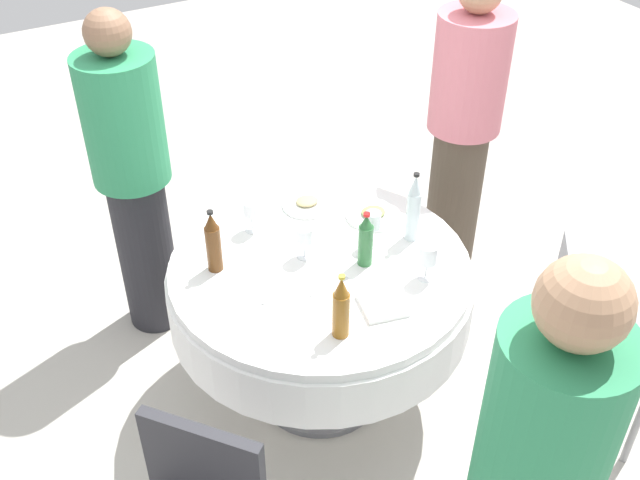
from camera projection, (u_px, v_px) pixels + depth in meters
ground_plane at (320, 389)px, 3.44m from camera, size 10.00×10.00×0.00m
dining_table at (320, 292)px, 3.09m from camera, size 1.23×1.23×0.74m
bottle_clear_mid at (413, 209)px, 3.04m from camera, size 0.06×0.06×0.31m
bottle_brown_west at (213, 243)px, 2.89m from camera, size 0.06×0.06×0.28m
bottle_green_outer at (366, 240)px, 2.92m from camera, size 0.06×0.06×0.24m
bottle_amber_far at (341, 308)px, 2.60m from camera, size 0.06×0.06×0.27m
wine_glass_far at (304, 235)px, 2.96m from camera, size 0.07×0.07×0.15m
wine_glass_right at (373, 222)px, 3.02m from camera, size 0.06×0.06×0.16m
wine_glass_inner at (428, 255)px, 2.85m from camera, size 0.07×0.07×0.16m
wine_glass_north at (251, 209)px, 3.10m from camera, size 0.07×0.07×0.15m
plate_left at (373, 215)px, 3.23m from camera, size 0.23×0.23×0.04m
plate_near at (307, 204)px, 3.30m from camera, size 0.22×0.22×0.04m
fork_west at (267, 288)px, 2.87m from camera, size 0.12×0.16×0.00m
knife_outer at (329, 286)px, 2.88m from camera, size 0.18×0.04×0.00m
folded_napkin at (383, 305)px, 2.78m from camera, size 0.19×0.19×0.02m
person_west at (462, 136)px, 3.56m from camera, size 0.34×0.34×1.64m
person_outer at (133, 177)px, 3.33m from camera, size 0.34×0.34×1.59m
chair_inner at (583, 334)px, 2.99m from camera, size 0.56×0.56×0.87m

